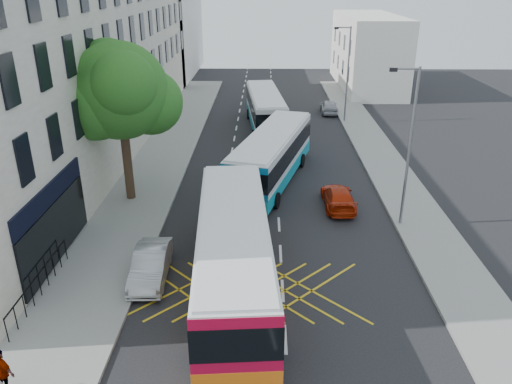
{
  "coord_description": "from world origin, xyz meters",
  "views": [
    {
      "loc": [
        -0.8,
        -11.28,
        11.93
      ],
      "look_at": [
        -1.19,
        11.17,
        2.2
      ],
      "focal_mm": 35.0,
      "sensor_mm": 36.0,
      "label": 1
    }
  ],
  "objects_px": {
    "bus_far": "(265,109)",
    "distant_car_grey": "(263,96)",
    "bus_mid": "(272,156)",
    "red_hatchback": "(338,197)",
    "pedestrian_far": "(2,372)",
    "parked_car_silver": "(151,265)",
    "lamp_far": "(347,70)",
    "distant_car_silver": "(329,106)",
    "street_tree": "(119,92)",
    "lamp_near": "(408,141)",
    "bus_near": "(234,254)"
  },
  "relations": [
    {
      "from": "bus_mid",
      "to": "bus_near",
      "type": "bearing_deg",
      "value": -82.11
    },
    {
      "from": "lamp_far",
      "to": "distant_car_silver",
      "type": "distance_m",
      "value": 5.21
    },
    {
      "from": "bus_far",
      "to": "pedestrian_far",
      "type": "relative_size",
      "value": 6.83
    },
    {
      "from": "lamp_far",
      "to": "distant_car_grey",
      "type": "bearing_deg",
      "value": 134.8
    },
    {
      "from": "bus_near",
      "to": "street_tree",
      "type": "bearing_deg",
      "value": 121.57
    },
    {
      "from": "lamp_near",
      "to": "distant_car_silver",
      "type": "xyz_separation_m",
      "value": [
        -0.9,
        23.23,
        -3.98
      ]
    },
    {
      "from": "street_tree",
      "to": "distant_car_silver",
      "type": "distance_m",
      "value": 25.17
    },
    {
      "from": "lamp_near",
      "to": "red_hatchback",
      "type": "bearing_deg",
      "value": 141.45
    },
    {
      "from": "pedestrian_far",
      "to": "parked_car_silver",
      "type": "bearing_deg",
      "value": -92.86
    },
    {
      "from": "street_tree",
      "to": "lamp_near",
      "type": "xyz_separation_m",
      "value": [
        14.71,
        -2.97,
        -1.68
      ]
    },
    {
      "from": "lamp_far",
      "to": "lamp_near",
      "type": "bearing_deg",
      "value": -90.0
    },
    {
      "from": "parked_car_silver",
      "to": "bus_near",
      "type": "bearing_deg",
      "value": -16.73
    },
    {
      "from": "bus_far",
      "to": "distant_car_grey",
      "type": "relative_size",
      "value": 2.11
    },
    {
      "from": "pedestrian_far",
      "to": "red_hatchback",
      "type": "bearing_deg",
      "value": -108.63
    },
    {
      "from": "bus_near",
      "to": "bus_far",
      "type": "xyz_separation_m",
      "value": [
        1.26,
        24.24,
        -0.16
      ]
    },
    {
      "from": "lamp_far",
      "to": "bus_near",
      "type": "relative_size",
      "value": 0.66
    },
    {
      "from": "red_hatchback",
      "to": "pedestrian_far",
      "type": "xyz_separation_m",
      "value": [
        -12.04,
        -14.01,
        0.37
      ]
    },
    {
      "from": "parked_car_silver",
      "to": "distant_car_grey",
      "type": "xyz_separation_m",
      "value": [
        4.65,
        32.34,
        0.07
      ]
    },
    {
      "from": "distant_car_silver",
      "to": "pedestrian_far",
      "type": "height_order",
      "value": "pedestrian_far"
    },
    {
      "from": "red_hatchback",
      "to": "bus_near",
      "type": "bearing_deg",
      "value": 56.58
    },
    {
      "from": "bus_near",
      "to": "bus_mid",
      "type": "height_order",
      "value": "bus_near"
    },
    {
      "from": "red_hatchback",
      "to": "lamp_near",
      "type": "bearing_deg",
      "value": 140.83
    },
    {
      "from": "street_tree",
      "to": "bus_near",
      "type": "xyz_separation_m",
      "value": [
        6.52,
        -9.03,
        -4.53
      ]
    },
    {
      "from": "parked_car_silver",
      "to": "distant_car_grey",
      "type": "relative_size",
      "value": 0.76
    },
    {
      "from": "bus_far",
      "to": "red_hatchback",
      "type": "xyz_separation_m",
      "value": [
        4.1,
        -15.93,
        -1.02
      ]
    },
    {
      "from": "bus_mid",
      "to": "distant_car_grey",
      "type": "relative_size",
      "value": 2.22
    },
    {
      "from": "bus_near",
      "to": "red_hatchback",
      "type": "height_order",
      "value": "bus_near"
    },
    {
      "from": "lamp_near",
      "to": "pedestrian_far",
      "type": "bearing_deg",
      "value": -141.66
    },
    {
      "from": "lamp_far",
      "to": "bus_near",
      "type": "height_order",
      "value": "lamp_far"
    },
    {
      "from": "parked_car_silver",
      "to": "street_tree",
      "type": "bearing_deg",
      "value": 107.32
    },
    {
      "from": "lamp_far",
      "to": "parked_car_silver",
      "type": "relative_size",
      "value": 2.01
    },
    {
      "from": "distant_car_grey",
      "to": "distant_car_silver",
      "type": "relative_size",
      "value": 1.4
    },
    {
      "from": "lamp_near",
      "to": "red_hatchback",
      "type": "xyz_separation_m",
      "value": [
        -2.83,
        2.25,
        -4.03
      ]
    },
    {
      "from": "bus_near",
      "to": "red_hatchback",
      "type": "relative_size",
      "value": 3.0
    },
    {
      "from": "lamp_near",
      "to": "distant_car_grey",
      "type": "height_order",
      "value": "lamp_near"
    },
    {
      "from": "bus_mid",
      "to": "distant_car_grey",
      "type": "bearing_deg",
      "value": 107.41
    },
    {
      "from": "lamp_far",
      "to": "bus_far",
      "type": "height_order",
      "value": "lamp_far"
    },
    {
      "from": "distant_car_grey",
      "to": "pedestrian_far",
      "type": "relative_size",
      "value": 3.23
    },
    {
      "from": "bus_near",
      "to": "parked_car_silver",
      "type": "distance_m",
      "value": 3.89
    },
    {
      "from": "lamp_near",
      "to": "distant_car_grey",
      "type": "relative_size",
      "value": 1.53
    },
    {
      "from": "bus_mid",
      "to": "bus_far",
      "type": "distance_m",
      "value": 12.21
    },
    {
      "from": "bus_far",
      "to": "pedestrian_far",
      "type": "height_order",
      "value": "bus_far"
    },
    {
      "from": "lamp_near",
      "to": "bus_mid",
      "type": "relative_size",
      "value": 0.69
    },
    {
      "from": "lamp_far",
      "to": "parked_car_silver",
      "type": "bearing_deg",
      "value": -115.13
    },
    {
      "from": "pedestrian_far",
      "to": "bus_mid",
      "type": "bearing_deg",
      "value": -93.14
    },
    {
      "from": "bus_far",
      "to": "bus_mid",
      "type": "bearing_deg",
      "value": -93.78
    },
    {
      "from": "bus_near",
      "to": "distant_car_silver",
      "type": "xyz_separation_m",
      "value": [
        7.29,
        29.3,
        -1.13
      ]
    },
    {
      "from": "lamp_near",
      "to": "bus_mid",
      "type": "bearing_deg",
      "value": 137.49
    },
    {
      "from": "bus_mid",
      "to": "distant_car_silver",
      "type": "relative_size",
      "value": 3.1
    },
    {
      "from": "bus_mid",
      "to": "red_hatchback",
      "type": "height_order",
      "value": "bus_mid"
    }
  ]
}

